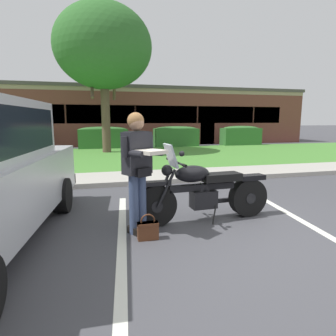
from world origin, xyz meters
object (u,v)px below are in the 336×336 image
at_px(rider_person, 138,163).
at_px(hedge_center_right, 176,136).
at_px(motorcycle, 209,191).
at_px(hedge_center_left, 103,137).
at_px(brick_building, 126,117).
at_px(hedge_right, 241,135).
at_px(handbag, 148,229).
at_px(shade_tree, 103,47).
at_px(hedge_left, 20,138).

distance_m(rider_person, hedge_center_right, 13.12).
bearing_deg(motorcycle, hedge_center_left, 96.04).
relative_size(hedge_center_left, brick_building, 0.11).
bearing_deg(hedge_right, hedge_center_left, 180.00).
bearing_deg(handbag, hedge_center_left, 90.92).
relative_size(rider_person, brick_building, 0.07).
bearing_deg(hedge_right, motorcycle, -120.44).
relative_size(shade_tree, hedge_left, 2.26).
xyz_separation_m(shade_tree, hedge_left, (-4.33, 2.23, -4.24)).
bearing_deg(rider_person, brick_building, 84.34).
bearing_deg(brick_building, hedge_center_right, -71.68).
bearing_deg(shade_tree, rider_person, -89.82).
relative_size(motorcycle, brick_building, 0.09).
distance_m(hedge_center_left, hedge_center_right, 4.23).
distance_m(rider_person, hedge_right, 14.99).
distance_m(hedge_center_right, brick_building, 7.15).
xyz_separation_m(shade_tree, brick_building, (1.93, 8.91, -3.02)).
relative_size(motorcycle, rider_person, 1.32).
bearing_deg(hedge_center_right, motorcycle, -103.54).
relative_size(rider_person, hedge_left, 0.57).
height_order(rider_person, hedge_center_left, rider_person).
xyz_separation_m(motorcycle, hedge_center_right, (2.94, 12.21, 0.16)).
bearing_deg(handbag, shade_tree, 90.61).
distance_m(hedge_center_left, brick_building, 7.09).
xyz_separation_m(motorcycle, handbag, (-1.09, -0.51, -0.34)).
bearing_deg(hedge_left, hedge_center_right, -0.00).
distance_m(rider_person, brick_building, 19.25).
bearing_deg(brick_building, shade_tree, -102.21).
relative_size(motorcycle, hedge_center_right, 0.86).
distance_m(motorcycle, shade_tree, 10.98).
distance_m(handbag, hedge_right, 15.18).
xyz_separation_m(handbag, hedge_center_left, (-0.20, 12.72, 0.51)).
bearing_deg(hedge_center_left, handbag, -89.08).
relative_size(shade_tree, hedge_right, 2.75).
relative_size(handbag, hedge_right, 0.15).
bearing_deg(hedge_right, hedge_left, 180.00).
xyz_separation_m(rider_person, hedge_right, (8.34, 12.45, -0.36)).
distance_m(hedge_right, brick_building, 9.37).
height_order(hedge_left, hedge_right, same).
xyz_separation_m(handbag, hedge_left, (-4.44, 12.72, 0.51)).
xyz_separation_m(hedge_left, hedge_center_left, (4.23, 0.00, -0.00)).
bearing_deg(rider_person, handbag, -73.49).
bearing_deg(hedge_center_right, rider_person, -108.26).
distance_m(hedge_left, brick_building, 9.24).
bearing_deg(hedge_center_left, hedge_center_right, -0.00).
height_order(hedge_center_left, hedge_right, same).
height_order(motorcycle, rider_person, rider_person).
height_order(hedge_center_left, brick_building, brick_building).
xyz_separation_m(motorcycle, hedge_right, (7.18, 12.21, 0.16)).
xyz_separation_m(motorcycle, hedge_center_left, (-1.29, 12.21, 0.16)).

